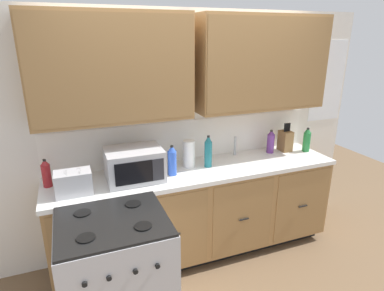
{
  "coord_description": "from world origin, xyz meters",
  "views": [
    {
      "loc": [
        -1.09,
        -2.33,
        2.13
      ],
      "look_at": [
        -0.07,
        0.27,
        1.19
      ],
      "focal_mm": 30.52,
      "sensor_mm": 36.0,
      "label": 1
    }
  ],
  "objects_px": {
    "stove_range": "(117,276)",
    "bottle_green": "(307,140)",
    "bottle_violet": "(271,142)",
    "microwave": "(134,165)",
    "paper_towel_roll": "(189,154)",
    "bottle_red": "(46,173)",
    "bottle_blue": "(172,161)",
    "bottle_teal": "(208,152)",
    "knife_block": "(285,140)",
    "toaster": "(73,183)"
  },
  "relations": [
    {
      "from": "bottle_blue",
      "to": "toaster",
      "type": "bearing_deg",
      "value": -174.86
    },
    {
      "from": "toaster",
      "to": "bottle_blue",
      "type": "distance_m",
      "value": 0.85
    },
    {
      "from": "microwave",
      "to": "bottle_blue",
      "type": "xyz_separation_m",
      "value": [
        0.34,
        -0.02,
        -0.0
      ]
    },
    {
      "from": "toaster",
      "to": "bottle_red",
      "type": "bearing_deg",
      "value": 132.19
    },
    {
      "from": "bottle_green",
      "to": "bottle_red",
      "type": "distance_m",
      "value": 2.59
    },
    {
      "from": "bottle_blue",
      "to": "bottle_teal",
      "type": "bearing_deg",
      "value": 8.95
    },
    {
      "from": "microwave",
      "to": "stove_range",
      "type": "bearing_deg",
      "value": -115.48
    },
    {
      "from": "paper_towel_roll",
      "to": "bottle_violet",
      "type": "relative_size",
      "value": 1.04
    },
    {
      "from": "microwave",
      "to": "paper_towel_roll",
      "type": "height_order",
      "value": "microwave"
    },
    {
      "from": "paper_towel_roll",
      "to": "bottle_violet",
      "type": "height_order",
      "value": "paper_towel_roll"
    },
    {
      "from": "knife_block",
      "to": "bottle_green",
      "type": "height_order",
      "value": "knife_block"
    },
    {
      "from": "bottle_green",
      "to": "bottle_violet",
      "type": "xyz_separation_m",
      "value": [
        -0.39,
        0.1,
        -0.01
      ]
    },
    {
      "from": "paper_towel_roll",
      "to": "bottle_red",
      "type": "relative_size",
      "value": 1.07
    },
    {
      "from": "knife_block",
      "to": "bottle_violet",
      "type": "height_order",
      "value": "knife_block"
    },
    {
      "from": "stove_range",
      "to": "bottle_blue",
      "type": "relative_size",
      "value": 3.4
    },
    {
      "from": "bottle_teal",
      "to": "bottle_violet",
      "type": "bearing_deg",
      "value": 8.74
    },
    {
      "from": "paper_towel_roll",
      "to": "bottle_green",
      "type": "relative_size",
      "value": 0.99
    },
    {
      "from": "knife_block",
      "to": "bottle_red",
      "type": "height_order",
      "value": "knife_block"
    },
    {
      "from": "knife_block",
      "to": "bottle_teal",
      "type": "height_order",
      "value": "same"
    },
    {
      "from": "bottle_green",
      "to": "bottle_red",
      "type": "bearing_deg",
      "value": 178.46
    },
    {
      "from": "bottle_violet",
      "to": "bottle_blue",
      "type": "height_order",
      "value": "bottle_blue"
    },
    {
      "from": "toaster",
      "to": "bottle_violet",
      "type": "height_order",
      "value": "bottle_violet"
    },
    {
      "from": "stove_range",
      "to": "toaster",
      "type": "distance_m",
      "value": 0.79
    },
    {
      "from": "paper_towel_roll",
      "to": "toaster",
      "type": "bearing_deg",
      "value": -169.01
    },
    {
      "from": "stove_range",
      "to": "bottle_teal",
      "type": "bearing_deg",
      "value": 32.79
    },
    {
      "from": "stove_range",
      "to": "bottle_green",
      "type": "xyz_separation_m",
      "value": [
        2.17,
        0.66,
        0.59
      ]
    },
    {
      "from": "bottle_violet",
      "to": "bottle_red",
      "type": "height_order",
      "value": "bottle_violet"
    },
    {
      "from": "bottle_violet",
      "to": "bottle_red",
      "type": "bearing_deg",
      "value": -179.12
    },
    {
      "from": "bottle_red",
      "to": "stove_range",
      "type": "bearing_deg",
      "value": -60.29
    },
    {
      "from": "paper_towel_roll",
      "to": "bottle_teal",
      "type": "distance_m",
      "value": 0.19
    },
    {
      "from": "knife_block",
      "to": "toaster",
      "type": "bearing_deg",
      "value": -173.46
    },
    {
      "from": "paper_towel_roll",
      "to": "bottle_blue",
      "type": "distance_m",
      "value": 0.24
    },
    {
      "from": "knife_block",
      "to": "stove_range",
      "type": "bearing_deg",
      "value": -158.86
    },
    {
      "from": "bottle_violet",
      "to": "microwave",
      "type": "bearing_deg",
      "value": -173.84
    },
    {
      "from": "paper_towel_roll",
      "to": "bottle_blue",
      "type": "relative_size",
      "value": 0.93
    },
    {
      "from": "stove_range",
      "to": "bottle_green",
      "type": "height_order",
      "value": "bottle_green"
    },
    {
      "from": "microwave",
      "to": "paper_towel_roll",
      "type": "bearing_deg",
      "value": 11.39
    },
    {
      "from": "knife_block",
      "to": "bottle_violet",
      "type": "distance_m",
      "value": 0.18
    },
    {
      "from": "bottle_violet",
      "to": "bottle_red",
      "type": "distance_m",
      "value": 2.2
    },
    {
      "from": "stove_range",
      "to": "bottle_red",
      "type": "relative_size",
      "value": 3.92
    },
    {
      "from": "bottle_teal",
      "to": "bottle_violet",
      "type": "height_order",
      "value": "bottle_teal"
    },
    {
      "from": "knife_block",
      "to": "bottle_green",
      "type": "distance_m",
      "value": 0.23
    },
    {
      "from": "stove_range",
      "to": "toaster",
      "type": "relative_size",
      "value": 3.39
    },
    {
      "from": "microwave",
      "to": "toaster",
      "type": "height_order",
      "value": "microwave"
    },
    {
      "from": "knife_block",
      "to": "paper_towel_roll",
      "type": "distance_m",
      "value": 1.14
    },
    {
      "from": "bottle_teal",
      "to": "stove_range",
      "type": "bearing_deg",
      "value": -147.21
    },
    {
      "from": "stove_range",
      "to": "bottle_violet",
      "type": "xyz_separation_m",
      "value": [
        1.79,
        0.77,
        0.59
      ]
    },
    {
      "from": "stove_range",
      "to": "bottle_violet",
      "type": "relative_size",
      "value": 3.8
    },
    {
      "from": "bottle_green",
      "to": "bottle_blue",
      "type": "distance_m",
      "value": 1.55
    },
    {
      "from": "paper_towel_roll",
      "to": "microwave",
      "type": "bearing_deg",
      "value": -168.61
    }
  ]
}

